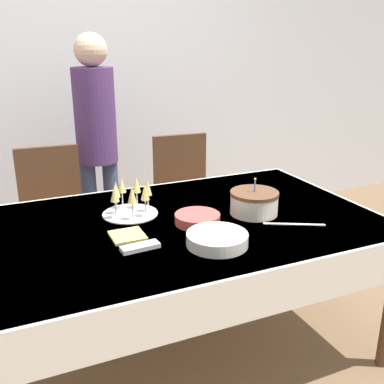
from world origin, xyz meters
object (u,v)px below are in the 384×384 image
object	(u,v)px
dining_chair_far_right	(185,196)
champagne_tray	(130,197)
plate_stack_main	(217,239)
plate_stack_dessert	(197,219)
birthday_cake	(254,203)
person_standing	(96,133)
dining_chair_far_left	(54,215)

from	to	relation	value
dining_chair_far_right	champagne_tray	size ratio (longest dim) A/B	3.39
champagne_tray	plate_stack_main	size ratio (longest dim) A/B	1.05
plate_stack_main	plate_stack_dessert	size ratio (longest dim) A/B	1.22
birthday_cake	plate_stack_main	xyz separation A→B (m)	(-0.34, -0.26, -0.03)
dining_chair_far_right	birthday_cake	bearing A→B (deg)	-91.69
person_standing	plate_stack_main	bearing A→B (deg)	-82.35
champagne_tray	person_standing	world-z (taller)	person_standing
dining_chair_far_left	plate_stack_main	world-z (taller)	dining_chair_far_left
plate_stack_main	person_standing	xyz separation A→B (m)	(-0.20, 1.47, 0.22)
champagne_tray	plate_stack_dessert	distance (m)	0.37
champagne_tray	plate_stack_dessert	bearing A→B (deg)	-43.24
dining_chair_far_left	plate_stack_main	xyz separation A→B (m)	(0.56, -1.25, 0.26)
dining_chair_far_left	champagne_tray	xyz separation A→B (m)	(0.31, -0.74, 0.32)
birthday_cake	plate_stack_main	size ratio (longest dim) A/B	0.91
dining_chair_far_left	person_standing	bearing A→B (deg)	30.90
birthday_cake	person_standing	xyz separation A→B (m)	(-0.54, 1.21, 0.18)
birthday_cake	champagne_tray	world-z (taller)	birthday_cake
champagne_tray	dining_chair_far_right	bearing A→B (deg)	50.47
plate_stack_dessert	person_standing	bearing A→B (deg)	100.28
dining_chair_far_left	plate_stack_main	size ratio (longest dim) A/B	3.56
champagne_tray	person_standing	bearing A→B (deg)	87.33
dining_chair_far_left	birthday_cake	distance (m)	1.37
dining_chair_far_left	dining_chair_far_right	bearing A→B (deg)	-0.01
person_standing	plate_stack_dessert	bearing A→B (deg)	-79.72
plate_stack_dessert	dining_chair_far_right	bearing A→B (deg)	70.54
dining_chair_far_left	plate_stack_main	distance (m)	1.39
dining_chair_far_right	person_standing	bearing A→B (deg)	159.31
dining_chair_far_left	champagne_tray	size ratio (longest dim) A/B	3.39
person_standing	dining_chair_far_right	bearing A→B (deg)	-20.69
birthday_cake	dining_chair_far_right	bearing A→B (deg)	88.31
dining_chair_far_left	plate_stack_dessert	world-z (taller)	dining_chair_far_left
plate_stack_dessert	birthday_cake	bearing A→B (deg)	0.23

